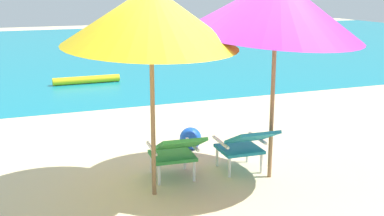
# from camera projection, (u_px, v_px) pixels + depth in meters

# --- Properties ---
(ground_plane) EXTENTS (40.00, 40.00, 0.00)m
(ground_plane) POSITION_uv_depth(u_px,v_px,m) (131.00, 106.00, 9.75)
(ground_plane) COLOR beige
(ocean_band) EXTENTS (40.00, 18.00, 0.01)m
(ocean_band) POSITION_uv_depth(u_px,v_px,m) (71.00, 51.00, 17.78)
(ocean_band) COLOR teal
(ocean_band) RESTS_ON ground_plane
(swim_buoy) EXTENTS (1.60, 0.18, 0.18)m
(swim_buoy) POSITION_uv_depth(u_px,v_px,m) (87.00, 80.00, 11.88)
(swim_buoy) COLOR yellow
(swim_buoy) RESTS_ON ocean_band
(lounge_chair_left) EXTENTS (0.60, 0.91, 0.68)m
(lounge_chair_left) POSITION_uv_depth(u_px,v_px,m) (176.00, 151.00, 5.90)
(lounge_chair_left) COLOR #338E3D
(lounge_chair_left) RESTS_ON ground_plane
(lounge_chair_right) EXTENTS (0.57, 0.89, 0.68)m
(lounge_chair_right) POSITION_uv_depth(u_px,v_px,m) (245.00, 144.00, 6.15)
(lounge_chair_right) COLOR teal
(lounge_chair_right) RESTS_ON ground_plane
(beach_umbrella_left) EXTENTS (2.35, 2.37, 2.40)m
(beach_umbrella_left) POSITION_uv_depth(u_px,v_px,m) (151.00, 16.00, 5.15)
(beach_umbrella_left) COLOR olive
(beach_umbrella_left) RESTS_ON ground_plane
(beach_umbrella_right) EXTENTS (2.90, 2.92, 2.52)m
(beach_umbrella_right) POSITION_uv_depth(u_px,v_px,m) (276.00, 6.00, 5.64)
(beach_umbrella_right) COLOR olive
(beach_umbrella_right) RESTS_ON ground_plane
(beach_ball) EXTENTS (0.32, 0.32, 0.32)m
(beach_ball) POSITION_uv_depth(u_px,v_px,m) (191.00, 138.00, 7.16)
(beach_ball) COLOR blue
(beach_ball) RESTS_ON ground_plane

